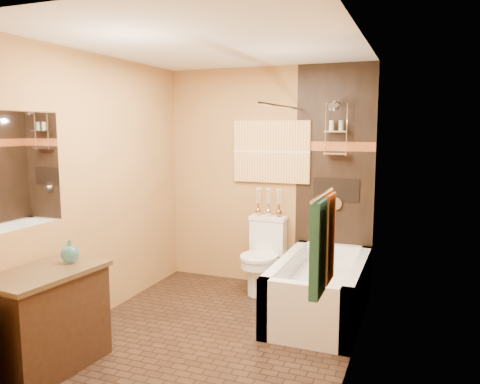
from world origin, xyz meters
The scene contains 23 objects.
floor centered at (0.00, 0.00, 0.00)m, with size 3.00×3.00×0.00m, color black.
wall_left centered at (-1.20, 0.00, 1.25)m, with size 0.02×3.00×2.50m, color #AD7B43.
wall_right centered at (1.20, 0.00, 1.25)m, with size 0.02×3.00×2.50m, color #AD7B43.
wall_back centered at (0.00, 1.50, 1.25)m, with size 2.40×0.02×2.50m, color #AD7B43.
wall_front centered at (0.00, -1.50, 1.25)m, with size 2.40×0.02×2.50m, color #AD7B43.
ceiling centered at (0.00, 0.00, 2.50)m, with size 3.00×3.00×0.00m, color silver.
alcove_tile_back centered at (0.78, 1.49, 1.25)m, with size 0.85×0.01×2.50m, color black.
alcove_tile_right centered at (1.19, 0.75, 1.25)m, with size 0.01×1.50×2.50m, color black.
mosaic_band_back centered at (0.78, 1.48, 1.62)m, with size 0.85×0.01×0.10m, color #96351B.
mosaic_band_right centered at (1.18, 0.75, 1.62)m, with size 0.01×1.50×0.10m, color #96351B.
alcove_niche centered at (0.80, 1.48, 1.15)m, with size 0.50×0.01×0.25m, color black.
shower_fixtures centered at (0.80, 1.38, 1.67)m, with size 0.24×0.33×1.16m.
curtain_rod centered at (0.40, 0.75, 2.02)m, with size 0.03×0.03×1.55m, color silver.
towel_bar centered at (1.15, -1.05, 1.45)m, with size 0.02×0.02×0.55m, color silver.
towel_teal centered at (1.16, -1.18, 1.18)m, with size 0.05×0.22×0.52m, color #1C525E.
towel_rust centered at (1.16, -0.92, 1.18)m, with size 0.05×0.22×0.52m, color brown.
sunset_painting centered at (0.06, 1.48, 1.55)m, with size 0.90×0.04×0.70m, color orange.
vanity_mirror centered at (-1.19, -1.00, 1.50)m, with size 0.01×1.00×0.90m, color white.
bathtub centered at (0.80, 0.75, 0.22)m, with size 0.80×1.50×0.55m.
toilet centered at (0.06, 1.20, 0.42)m, with size 0.42×0.61×0.82m.
vanity centered at (-0.92, -1.00, 0.39)m, with size 0.62×0.92×0.77m.
teal_bottle centered at (-0.87, -0.77, 0.86)m, with size 0.14×0.14×0.22m, color #296F7B, non-canonical shape.
bud_vases centered at (0.06, 1.39, 0.99)m, with size 0.31×0.07×0.31m.
Camera 1 is at (1.65, -3.60, 1.82)m, focal length 35.00 mm.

